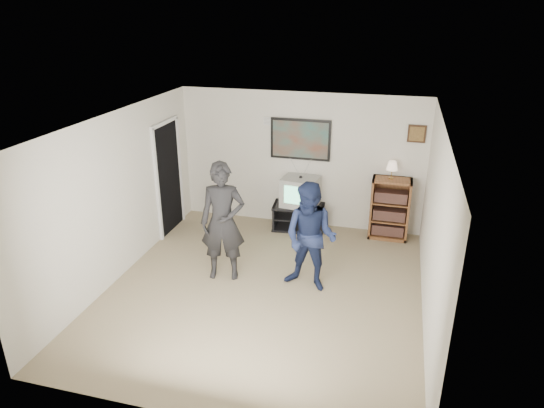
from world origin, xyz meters
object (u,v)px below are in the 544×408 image
at_px(person_tall, 223,222).
at_px(bookshelf, 390,209).
at_px(crt_television, 300,192).
at_px(person_short, 310,237).
at_px(media_stand, 299,217).

bearing_deg(person_tall, bookshelf, 28.25).
xyz_separation_m(crt_television, bookshelf, (1.61, 0.05, -0.19)).
height_order(crt_television, bookshelf, bookshelf).
bearing_deg(person_tall, person_short, -11.49).
xyz_separation_m(crt_television, person_tall, (-0.76, -1.99, 0.18)).
bearing_deg(person_short, media_stand, 117.10).
xyz_separation_m(bookshelf, person_tall, (-2.37, -2.04, 0.36)).
xyz_separation_m(media_stand, person_short, (0.58, -1.97, 0.58)).
bearing_deg(bookshelf, crt_television, -178.22).
bearing_deg(media_stand, crt_television, -5.18).
distance_m(bookshelf, person_short, 2.29).
bearing_deg(media_stand, person_tall, -115.62).
bearing_deg(crt_television, person_tall, -104.23).
relative_size(person_tall, person_short, 1.12).
relative_size(crt_television, bookshelf, 0.57).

